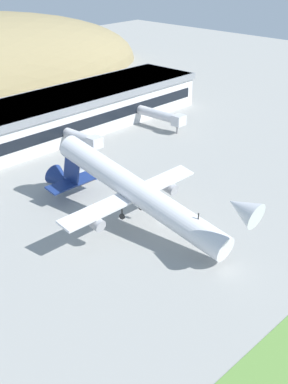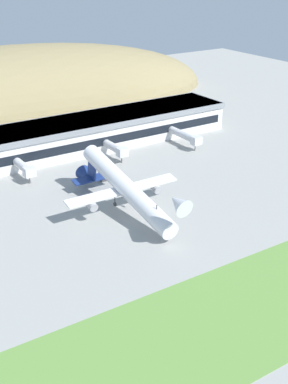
{
  "view_description": "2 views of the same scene",
  "coord_description": "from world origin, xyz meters",
  "px_view_note": "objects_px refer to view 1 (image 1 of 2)",
  "views": [
    {
      "loc": [
        -70.04,
        -58.51,
        50.26
      ],
      "look_at": [
        -3.52,
        3.61,
        6.18
      ],
      "focal_mm": 50.0,
      "sensor_mm": 36.0,
      "label": 1
    },
    {
      "loc": [
        -72.43,
        -106.37,
        63.91
      ],
      "look_at": [
        -2.55,
        -0.18,
        6.44
      ],
      "focal_mm": 50.0,
      "sensor_mm": 36.0,
      "label": 2
    }
  ],
  "objects_px": {
    "terminal_building": "(38,119)",
    "traffic_cone_0": "(94,204)",
    "cargo_airplane": "(135,192)",
    "jetway_1": "(84,139)",
    "jetway_2": "(163,116)",
    "fuel_truck": "(88,174)"
  },
  "relations": [
    {
      "from": "cargo_airplane",
      "to": "traffic_cone_0",
      "type": "relative_size",
      "value": 88.07
    },
    {
      "from": "fuel_truck",
      "to": "traffic_cone_0",
      "type": "xyz_separation_m",
      "value": [
        -7.46,
        -10.25,
        -1.31
      ]
    },
    {
      "from": "jetway_2",
      "to": "cargo_airplane",
      "type": "distance_m",
      "value": 56.65
    },
    {
      "from": "terminal_building",
      "to": "traffic_cone_0",
      "type": "distance_m",
      "value": 43.11
    },
    {
      "from": "terminal_building",
      "to": "traffic_cone_0",
      "type": "xyz_separation_m",
      "value": [
        -16.11,
        -39.58,
        -5.64
      ]
    },
    {
      "from": "traffic_cone_0",
      "to": "terminal_building",
      "type": "bearing_deg",
      "value": 67.85
    },
    {
      "from": "jetway_1",
      "to": "traffic_cone_0",
      "type": "xyz_separation_m",
      "value": [
        -17.66,
        -22.99,
        -3.71
      ]
    },
    {
      "from": "terminal_building",
      "to": "traffic_cone_0",
      "type": "height_order",
      "value": "terminal_building"
    },
    {
      "from": "terminal_building",
      "to": "cargo_airplane",
      "type": "height_order",
      "value": "cargo_airplane"
    },
    {
      "from": "jetway_2",
      "to": "traffic_cone_0",
      "type": "xyz_separation_m",
      "value": [
        -45.17,
        -20.85,
        -3.71
      ]
    },
    {
      "from": "cargo_airplane",
      "to": "traffic_cone_0",
      "type": "xyz_separation_m",
      "value": [
        0.62,
        12.36,
        -6.98
      ]
    },
    {
      "from": "cargo_airplane",
      "to": "fuel_truck",
      "type": "relative_size",
      "value": 7.68
    },
    {
      "from": "jetway_1",
      "to": "traffic_cone_0",
      "type": "relative_size",
      "value": 21.04
    },
    {
      "from": "cargo_airplane",
      "to": "traffic_cone_0",
      "type": "height_order",
      "value": "cargo_airplane"
    },
    {
      "from": "fuel_truck",
      "to": "terminal_building",
      "type": "bearing_deg",
      "value": 73.56
    },
    {
      "from": "cargo_airplane",
      "to": "fuel_truck",
      "type": "distance_m",
      "value": 24.68
    },
    {
      "from": "fuel_truck",
      "to": "jetway_2",
      "type": "bearing_deg",
      "value": 15.69
    },
    {
      "from": "jetway_1",
      "to": "jetway_2",
      "type": "relative_size",
      "value": 0.75
    },
    {
      "from": "jetway_1",
      "to": "fuel_truck",
      "type": "xyz_separation_m",
      "value": [
        -10.2,
        -12.74,
        -2.39
      ]
    },
    {
      "from": "terminal_building",
      "to": "jetway_1",
      "type": "bearing_deg",
      "value": -84.68
    },
    {
      "from": "terminal_building",
      "to": "cargo_airplane",
      "type": "bearing_deg",
      "value": -107.85
    },
    {
      "from": "terminal_building",
      "to": "jetway_1",
      "type": "relative_size",
      "value": 8.89
    }
  ]
}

